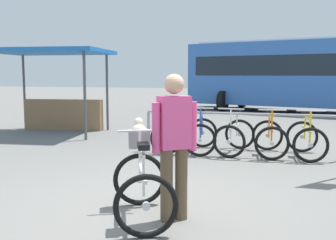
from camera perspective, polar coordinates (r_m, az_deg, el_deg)
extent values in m
plane|color=slate|center=(5.13, -2.94, -11.98)|extent=(80.00, 80.00, 0.00)
cylinder|color=#99999E|center=(8.47, -2.84, -1.59)|extent=(0.06, 0.06, 0.85)
cylinder|color=#99999E|center=(8.03, 10.30, 0.91)|extent=(3.85, 0.14, 0.05)
torus|color=black|center=(9.04, 0.67, -1.67)|extent=(0.67, 0.19, 0.66)
cylinder|color=#B7B7BC|center=(9.04, 0.67, -1.67)|extent=(0.09, 0.08, 0.08)
torus|color=black|center=(8.04, -0.29, -2.71)|extent=(0.67, 0.19, 0.66)
cylinder|color=#B7B7BC|center=(8.04, -0.29, -2.71)|extent=(0.09, 0.08, 0.08)
cube|color=red|center=(8.50, 0.22, -0.67)|extent=(0.17, 0.91, 0.04)
cube|color=red|center=(8.43, 0.17, 0.81)|extent=(0.13, 0.61, 0.04)
cylinder|color=red|center=(8.68, 0.39, -0.19)|extent=(0.03, 0.03, 0.55)
cube|color=black|center=(8.65, 0.39, 1.62)|extent=(0.15, 0.26, 0.06)
cylinder|color=red|center=(8.11, -0.16, -0.38)|extent=(0.03, 0.03, 0.63)
cylinder|color=#B7B7BC|center=(8.08, -0.16, 1.84)|extent=(0.52, 0.11, 0.03)
torus|color=black|center=(8.88, 5.03, -1.84)|extent=(0.67, 0.20, 0.66)
cylinder|color=#B7B7BC|center=(8.88, 5.03, -1.84)|extent=(0.09, 0.08, 0.08)
torus|color=black|center=(7.88, 4.64, -2.93)|extent=(0.67, 0.20, 0.66)
cylinder|color=#B7B7BC|center=(7.88, 4.64, -2.93)|extent=(0.09, 0.08, 0.08)
cube|color=#2D56B7|center=(8.35, 4.86, -0.83)|extent=(0.18, 0.91, 0.04)
cube|color=#2D56B7|center=(8.27, 4.86, 0.67)|extent=(0.13, 0.61, 0.04)
cylinder|color=#2D56B7|center=(8.52, 4.93, -0.34)|extent=(0.03, 0.03, 0.55)
cube|color=black|center=(8.50, 4.95, 1.51)|extent=(0.16, 0.26, 0.06)
cylinder|color=#2D56B7|center=(7.95, 4.71, -0.54)|extent=(0.03, 0.03, 0.63)
cylinder|color=#B7B7BC|center=(7.92, 4.73, 1.72)|extent=(0.52, 0.11, 0.03)
torus|color=black|center=(8.77, 10.33, -2.03)|extent=(0.67, 0.16, 0.66)
cylinder|color=#B7B7BC|center=(8.77, 10.33, -2.03)|extent=(0.09, 0.07, 0.08)
torus|color=black|center=(7.79, 8.80, -3.09)|extent=(0.67, 0.16, 0.66)
cylinder|color=#B7B7BC|center=(7.79, 8.80, -3.09)|extent=(0.09, 0.07, 0.08)
cube|color=silver|center=(8.25, 9.64, -0.99)|extent=(0.12, 0.92, 0.04)
cube|color=silver|center=(8.17, 9.60, 0.53)|extent=(0.09, 0.61, 0.04)
cylinder|color=silver|center=(8.42, 9.92, -0.50)|extent=(0.03, 0.03, 0.55)
cube|color=black|center=(8.39, 9.95, 1.37)|extent=(0.14, 0.25, 0.06)
cylinder|color=silver|center=(7.86, 9.05, -0.69)|extent=(0.03, 0.03, 0.63)
cylinder|color=#B7B7BC|center=(7.83, 9.09, 1.60)|extent=(0.52, 0.07, 0.03)
torus|color=black|center=(8.74, 14.17, -2.16)|extent=(0.66, 0.16, 0.66)
cylinder|color=#B7B7BC|center=(8.74, 14.17, -2.16)|extent=(0.09, 0.07, 0.08)
torus|color=black|center=(7.74, 14.79, -3.30)|extent=(0.66, 0.16, 0.66)
cylinder|color=#B7B7BC|center=(7.74, 14.79, -3.30)|extent=(0.09, 0.07, 0.08)
cube|color=orange|center=(8.21, 14.51, -1.14)|extent=(0.16, 0.91, 0.04)
cube|color=orange|center=(8.13, 14.59, 0.38)|extent=(0.12, 0.61, 0.04)
cylinder|color=orange|center=(8.38, 14.41, -0.64)|extent=(0.03, 0.03, 0.55)
cube|color=black|center=(8.35, 14.46, 1.23)|extent=(0.15, 0.25, 0.06)
cylinder|color=orange|center=(7.81, 14.78, -0.87)|extent=(0.03, 0.03, 0.63)
cylinder|color=#B7B7BC|center=(7.78, 14.85, 1.43)|extent=(0.52, 0.10, 0.03)
torus|color=black|center=(8.76, 18.80, -2.30)|extent=(0.67, 0.18, 0.66)
cylinder|color=#B7B7BC|center=(8.76, 18.80, -2.30)|extent=(0.09, 0.07, 0.08)
torus|color=black|center=(7.76, 19.92, -3.45)|extent=(0.67, 0.18, 0.66)
cylinder|color=#B7B7BC|center=(7.76, 19.92, -3.45)|extent=(0.09, 0.07, 0.08)
cube|color=yellow|center=(8.23, 19.39, -1.29)|extent=(0.14, 0.92, 0.04)
cube|color=yellow|center=(8.15, 19.50, 0.23)|extent=(0.11, 0.61, 0.04)
cylinder|color=yellow|center=(8.40, 19.20, -0.79)|extent=(0.03, 0.03, 0.55)
cube|color=black|center=(8.37, 19.27, 1.08)|extent=(0.15, 0.25, 0.06)
cylinder|color=yellow|center=(7.84, 19.86, -1.03)|extent=(0.03, 0.03, 0.63)
cylinder|color=#B7B7BC|center=(7.80, 19.95, 1.27)|extent=(0.52, 0.09, 0.03)
torus|color=black|center=(4.02, -3.19, -12.33)|extent=(0.62, 0.33, 0.66)
cylinder|color=#B7B7BC|center=(4.02, -3.19, -12.33)|extent=(0.10, 0.09, 0.08)
torus|color=black|center=(4.99, -4.13, -8.54)|extent=(0.62, 0.33, 0.66)
cylinder|color=#B7B7BC|center=(4.99, -4.13, -8.54)|extent=(0.10, 0.09, 0.08)
cube|color=silver|center=(4.45, -3.73, -7.46)|extent=(0.42, 0.85, 0.04)
cube|color=silver|center=(4.44, -3.80, -4.49)|extent=(0.29, 0.57, 0.04)
cylinder|color=silver|center=(4.26, -3.56, -7.40)|extent=(0.03, 0.03, 0.55)
cube|color=black|center=(4.20, -3.59, -3.76)|extent=(0.21, 0.27, 0.06)
cylinder|color=silver|center=(4.80, -4.07, -5.30)|extent=(0.03, 0.03, 0.63)
cylinder|color=#B7B7BC|center=(4.75, -4.10, -1.57)|extent=(0.48, 0.24, 0.03)
cube|color=gray|center=(4.91, -4.19, -2.72)|extent=(0.32, 0.29, 0.22)
ellipsoid|color=beige|center=(4.89, -4.20, -1.57)|extent=(0.23, 0.22, 0.16)
sphere|color=beige|center=(4.96, -4.27, -0.29)|extent=(0.11, 0.11, 0.11)
cylinder|color=brown|center=(4.51, 1.93, -9.16)|extent=(0.14, 0.14, 0.82)
cylinder|color=brown|center=(4.44, -0.21, -9.41)|extent=(0.14, 0.14, 0.82)
cube|color=#E54C8C|center=(4.33, 0.88, -0.34)|extent=(0.39, 0.37, 0.58)
cylinder|color=#E54C8C|center=(4.41, 3.61, -0.88)|extent=(0.09, 0.09, 0.55)
cylinder|color=#E54C8C|center=(4.24, -1.74, -1.18)|extent=(0.09, 0.09, 0.55)
sphere|color=tan|center=(4.30, 0.89, 5.22)|extent=(0.22, 0.22, 0.22)
cube|color=#3366B7|center=(17.87, 19.28, 6.31)|extent=(10.31, 4.76, 2.70)
cube|color=#19232D|center=(17.87, 19.32, 7.44)|extent=(9.53, 4.60, 0.84)
cube|color=silver|center=(17.92, 19.45, 10.76)|extent=(9.28, 4.29, 0.08)
cylinder|color=black|center=(17.66, 7.92, 2.72)|extent=(0.45, 0.93, 0.90)
cylinder|color=black|center=(19.98, 10.67, 3.12)|extent=(0.45, 0.93, 0.90)
cylinder|color=#4C4C51|center=(12.70, -20.05, 3.82)|extent=(0.07, 0.07, 2.20)
cylinder|color=#4C4C51|center=(11.67, -8.78, 3.93)|extent=(0.07, 0.07, 2.20)
cylinder|color=#4C4C51|center=(9.97, -11.93, 3.41)|extent=(0.07, 0.07, 2.20)
cube|color=blue|center=(11.31, -16.67, 9.47)|extent=(3.39, 2.71, 0.10)
cube|color=olive|center=(12.04, -14.85, 0.76)|extent=(2.36, 0.62, 0.90)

